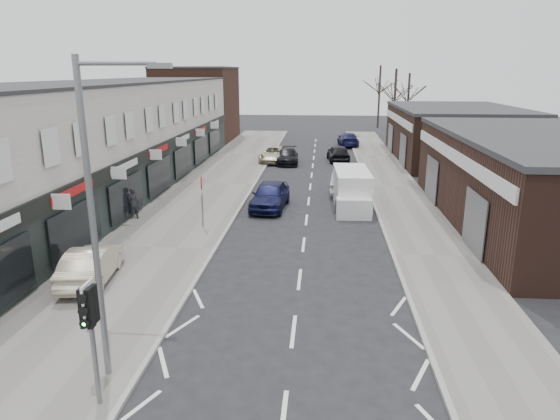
% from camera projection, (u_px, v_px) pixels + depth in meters
% --- Properties ---
extents(ground, '(160.00, 160.00, 0.00)m').
position_uv_depth(ground, '(289.00, 368.00, 13.50)').
color(ground, black).
rests_on(ground, ground).
extents(pavement_left, '(5.50, 64.00, 0.12)m').
position_uv_depth(pavement_left, '(215.00, 184.00, 35.14)').
color(pavement_left, slate).
rests_on(pavement_left, ground).
extents(pavement_right, '(3.50, 64.00, 0.12)m').
position_uv_depth(pavement_right, '(394.00, 187.00, 34.12)').
color(pavement_right, slate).
rests_on(pavement_right, ground).
extents(shop_terrace_left, '(8.00, 41.00, 7.10)m').
position_uv_depth(shop_terrace_left, '(102.00, 138.00, 32.35)').
color(shop_terrace_left, silver).
rests_on(shop_terrace_left, ground).
extents(brick_block_far, '(8.00, 10.00, 8.00)m').
position_uv_depth(brick_block_far, '(197.00, 105.00, 56.70)').
color(brick_block_far, '#44271D').
rests_on(brick_block_far, ground).
extents(right_unit_near, '(10.00, 18.00, 4.50)m').
position_uv_depth(right_unit_near, '(553.00, 183.00, 25.31)').
color(right_unit_near, '#362018').
rests_on(right_unit_near, ground).
extents(right_unit_far, '(10.00, 16.00, 4.50)m').
position_uv_depth(right_unit_far, '(454.00, 135.00, 44.50)').
color(right_unit_far, '#362018').
rests_on(right_unit_far, ground).
extents(tree_far_a, '(3.60, 3.60, 8.00)m').
position_uv_depth(tree_far_a, '(392.00, 139.00, 58.82)').
color(tree_far_a, '#382D26').
rests_on(tree_far_a, ground).
extents(tree_far_b, '(3.60, 3.60, 7.50)m').
position_uv_depth(tree_far_b, '(406.00, 133.00, 64.38)').
color(tree_far_b, '#382D26').
rests_on(tree_far_b, ground).
extents(tree_far_c, '(3.60, 3.60, 8.50)m').
position_uv_depth(tree_far_c, '(378.00, 128.00, 70.38)').
color(tree_far_c, '#382D26').
rests_on(tree_far_c, ground).
extents(traffic_light, '(0.28, 0.60, 3.10)m').
position_uv_depth(traffic_light, '(90.00, 316.00, 11.27)').
color(traffic_light, slate).
rests_on(traffic_light, pavement_left).
extents(street_lamp, '(2.23, 0.22, 8.00)m').
position_uv_depth(street_lamp, '(98.00, 208.00, 11.85)').
color(street_lamp, slate).
rests_on(street_lamp, pavement_left).
extents(warning_sign, '(0.12, 0.80, 2.70)m').
position_uv_depth(warning_sign, '(202.00, 187.00, 24.84)').
color(warning_sign, slate).
rests_on(warning_sign, pavement_left).
extents(white_van, '(2.14, 5.60, 2.15)m').
position_uv_depth(white_van, '(352.00, 190.00, 29.31)').
color(white_van, white).
rests_on(white_van, ground).
extents(sedan_on_pavement, '(1.94, 4.23, 1.34)m').
position_uv_depth(sedan_on_pavement, '(91.00, 264.00, 18.66)').
color(sedan_on_pavement, '#C1B49B').
rests_on(sedan_on_pavement, pavement_left).
extents(pedestrian, '(0.71, 0.57, 1.70)m').
position_uv_depth(pedestrian, '(133.00, 203.00, 26.52)').
color(pedestrian, black).
rests_on(pedestrian, pavement_left).
extents(parked_car_left_a, '(2.25, 4.78, 1.58)m').
position_uv_depth(parked_car_left_a, '(270.00, 195.00, 28.97)').
color(parked_car_left_a, '#13163C').
rests_on(parked_car_left_a, ground).
extents(parked_car_left_b, '(2.04, 4.52, 1.28)m').
position_uv_depth(parked_car_left_b, '(288.00, 156.00, 43.06)').
color(parked_car_left_b, black).
rests_on(parked_car_left_b, ground).
extents(parked_car_left_c, '(2.61, 4.98, 1.34)m').
position_uv_depth(parked_car_left_c, '(275.00, 154.00, 43.89)').
color(parked_car_left_c, '#B6B092').
rests_on(parked_car_left_c, ground).
extents(parked_car_right_a, '(1.80, 4.24, 1.36)m').
position_uv_depth(parked_car_right_a, '(343.00, 182.00, 32.79)').
color(parked_car_right_a, silver).
rests_on(parked_car_right_a, ground).
extents(parked_car_right_b, '(2.14, 4.47, 1.47)m').
position_uv_depth(parked_car_right_b, '(338.00, 153.00, 44.08)').
color(parked_car_right_b, black).
rests_on(parked_car_right_b, ground).
extents(parked_car_right_c, '(2.25, 5.04, 1.44)m').
position_uv_depth(parked_car_right_c, '(348.00, 139.00, 53.20)').
color(parked_car_right_c, '#141540').
rests_on(parked_car_right_c, ground).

